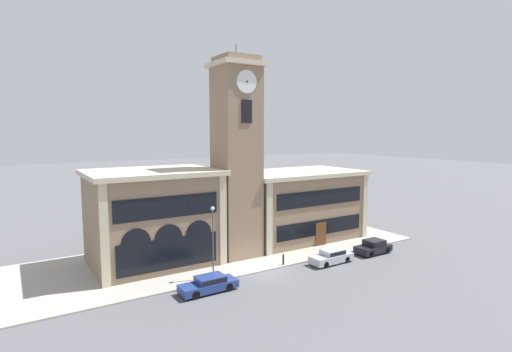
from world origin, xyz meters
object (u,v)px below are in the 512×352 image
object	(u,v)px
parked_car_near	(209,284)
bollard	(283,259)
parked_car_mid	(332,256)
parked_car_far	(373,246)
street_lamp	(213,232)

from	to	relation	value
parked_car_near	bollard	distance (m)	8.93
parked_car_near	parked_car_mid	size ratio (longest dim) A/B	1.05
parked_car_mid	parked_car_far	size ratio (longest dim) A/B	1.12
parked_car_far	parked_car_near	bearing A→B (deg)	-0.76
parked_car_near	street_lamp	size ratio (longest dim) A/B	0.75
parked_car_near	parked_car_far	world-z (taller)	parked_car_far
parked_car_near	street_lamp	bearing A→B (deg)	-123.85
parked_car_far	bollard	size ratio (longest dim) A/B	3.81
parked_car_mid	parked_car_far	distance (m)	5.95
parked_car_near	parked_car_far	distance (m)	19.24
parked_car_mid	bollard	world-z (taller)	parked_car_mid
parked_car_far	street_lamp	bearing A→B (deg)	-8.07
parked_car_near	bollard	xyz separation A→B (m)	(8.74, 1.84, -0.02)
parked_car_far	street_lamp	world-z (taller)	street_lamp
parked_car_mid	bollard	distance (m)	4.90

